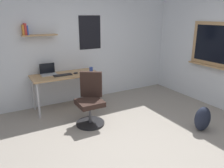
% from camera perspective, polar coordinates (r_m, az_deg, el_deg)
% --- Properties ---
extents(ground_plane, '(5.20, 5.20, 0.00)m').
position_cam_1_polar(ground_plane, '(3.49, 7.30, -16.47)').
color(ground_plane, gray).
rests_on(ground_plane, ground).
extents(wall_back, '(5.00, 0.30, 2.60)m').
position_cam_1_polar(wall_back, '(5.10, -8.92, 10.11)').
color(wall_back, silver).
rests_on(wall_back, ground).
extents(desk, '(1.37, 0.60, 0.75)m').
position_cam_1_polar(desk, '(4.73, -11.98, 1.52)').
color(desk, tan).
rests_on(desk, ground).
extents(office_chair, '(0.56, 0.57, 0.95)m').
position_cam_1_polar(office_chair, '(4.06, -5.61, -4.75)').
color(office_chair, black).
rests_on(office_chair, ground).
extents(laptop, '(0.31, 0.21, 0.23)m').
position_cam_1_polar(laptop, '(4.75, -16.16, 2.99)').
color(laptop, '#ADAFB5').
rests_on(laptop, desk).
extents(keyboard, '(0.37, 0.13, 0.02)m').
position_cam_1_polar(keyboard, '(4.62, -12.57, 2.27)').
color(keyboard, black).
rests_on(keyboard, desk).
extents(computer_mouse, '(0.10, 0.06, 0.03)m').
position_cam_1_polar(computer_mouse, '(4.70, -9.32, 2.82)').
color(computer_mouse, '#262628').
rests_on(computer_mouse, desk).
extents(coffee_mug, '(0.08, 0.08, 0.09)m').
position_cam_1_polar(coffee_mug, '(4.87, -5.42, 3.85)').
color(coffee_mug, '#334CA5').
rests_on(coffee_mug, desk).
extents(backpack, '(0.32, 0.22, 0.44)m').
position_cam_1_polar(backpack, '(4.17, 22.32, -8.30)').
color(backpack, '#1E2333').
rests_on(backpack, ground).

